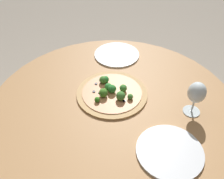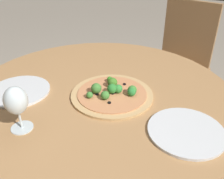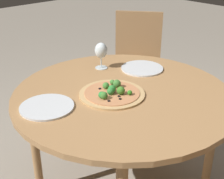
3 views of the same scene
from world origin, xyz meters
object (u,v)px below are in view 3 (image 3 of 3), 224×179
object	(u,v)px
plate_near	(47,107)
plate_far	(142,68)
pizza	(112,93)
wine_glass	(101,51)
chair_2	(136,66)

from	to	relation	value
plate_near	plate_far	world-z (taller)	same
pizza	wine_glass	distance (m)	0.39
wine_glass	pizza	bearing A→B (deg)	147.27
chair_2	wine_glass	size ratio (longest dim) A/B	5.69
pizza	chair_2	bearing A→B (deg)	-54.97
plate_near	chair_2	bearing A→B (deg)	-68.29
pizza	plate_far	world-z (taller)	pizza
chair_2	plate_near	bearing A→B (deg)	-106.31
plate_near	plate_far	bearing A→B (deg)	-88.60
plate_far	pizza	bearing A→B (deg)	109.08
plate_near	pizza	bearing A→B (deg)	-109.41
chair_2	pizza	distance (m)	1.00
wine_glass	plate_far	bearing A→B (deg)	-136.71
chair_2	pizza	world-z (taller)	chair_2
wine_glass	plate_far	xyz separation A→B (m)	(-0.19, -0.17, -0.11)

